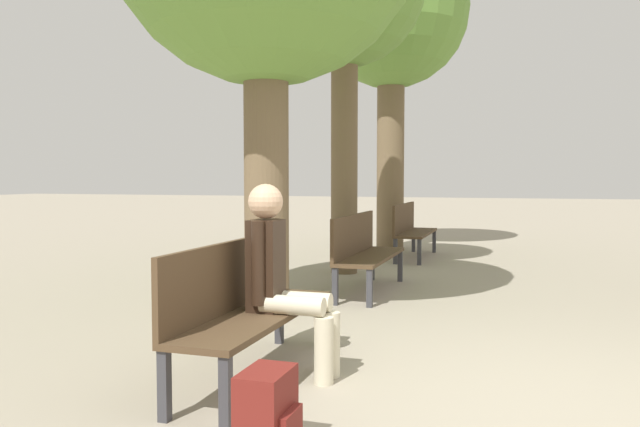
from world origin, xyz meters
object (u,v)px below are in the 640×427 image
(bench_row_0, at_px, (244,300))
(bench_row_2, at_px, (411,227))
(bench_row_1, at_px, (363,248))
(tree_row_2, at_px, (391,16))
(backpack, at_px, (268,415))
(person_seated, at_px, (282,275))

(bench_row_0, distance_m, bench_row_2, 6.72)
(bench_row_1, xyz_separation_m, tree_row_2, (-0.62, 4.66, 3.92))
(bench_row_0, xyz_separation_m, backpack, (0.64, -1.11, -0.32))
(bench_row_0, bearing_deg, backpack, -60.20)
(backpack, bearing_deg, bench_row_1, 98.10)
(bench_row_2, distance_m, tree_row_2, 4.18)
(bench_row_1, distance_m, backpack, 4.53)
(bench_row_1, relative_size, person_seated, 1.38)
(bench_row_1, bearing_deg, backpack, -81.90)
(bench_row_0, height_order, bench_row_1, same)
(bench_row_2, xyz_separation_m, person_seated, (0.24, -6.63, 0.17))
(tree_row_2, distance_m, backpack, 10.15)
(person_seated, relative_size, backpack, 3.06)
(bench_row_1, bearing_deg, tree_row_2, 97.59)
(person_seated, distance_m, backpack, 1.36)
(bench_row_1, bearing_deg, bench_row_0, -90.00)
(person_seated, height_order, backpack, person_seated)
(bench_row_2, relative_size, person_seated, 1.38)
(bench_row_2, height_order, person_seated, person_seated)
(tree_row_2, xyz_separation_m, backpack, (1.26, -9.14, -4.24))
(tree_row_2, relative_size, person_seated, 4.55)
(bench_row_2, relative_size, tree_row_2, 0.30)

